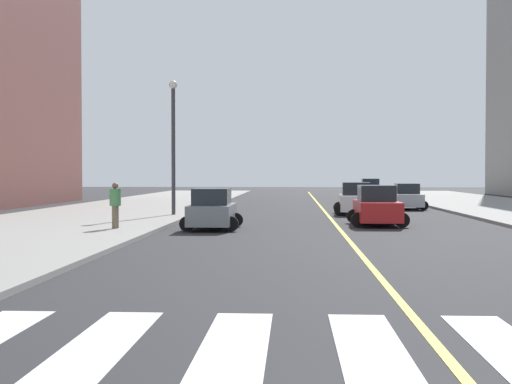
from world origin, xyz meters
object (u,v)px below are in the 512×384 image
at_px(car_gray_third, 212,210).
at_px(pedestrian_walking_west, 115,203).
at_px(street_lamp, 173,135).
at_px(car_silver_second, 407,197).
at_px(car_blue_nearest, 370,189).
at_px(car_red_fifth, 377,207).
at_px(car_white_fourth, 356,199).

bearing_deg(car_gray_third, pedestrian_walking_west, -156.42).
bearing_deg(street_lamp, car_gray_third, -68.59).
relative_size(car_silver_second, street_lamp, 0.54).
relative_size(pedestrian_walking_west, street_lamp, 0.26).
xyz_separation_m(car_silver_second, pedestrian_walking_west, (-14.25, -17.77, 0.36)).
bearing_deg(street_lamp, car_blue_nearest, 64.93).
relative_size(car_silver_second, car_red_fifth, 0.95).
height_order(car_white_fourth, street_lamp, street_lamp).
xyz_separation_m(car_white_fourth, street_lamp, (-9.78, -3.11, 3.46)).
xyz_separation_m(car_red_fifth, street_lamp, (-9.95, 4.95, 3.47)).
height_order(car_blue_nearest, car_silver_second, car_blue_nearest).
distance_m(car_blue_nearest, car_white_fourth, 25.92).
bearing_deg(car_blue_nearest, car_silver_second, 92.20).
distance_m(car_silver_second, street_lamp, 16.50).
relative_size(car_blue_nearest, street_lamp, 0.59).
relative_size(car_gray_third, car_red_fifth, 0.95).
relative_size(car_blue_nearest, car_silver_second, 1.09).
xyz_separation_m(car_gray_third, car_red_fifth, (7.02, 2.51, 0.04)).
bearing_deg(pedestrian_walking_west, car_silver_second, 145.32).
distance_m(car_silver_second, pedestrian_walking_west, 22.78).
relative_size(car_gray_third, street_lamp, 0.54).
height_order(car_red_fifth, pedestrian_walking_west, pedestrian_walking_west).
bearing_deg(car_silver_second, pedestrian_walking_west, 53.56).
distance_m(car_gray_third, car_red_fifth, 7.46).
bearing_deg(car_silver_second, car_blue_nearest, -87.45).
height_order(car_red_fifth, street_lamp, street_lamp).
bearing_deg(pedestrian_walking_west, car_red_fifth, 115.05).
xyz_separation_m(car_silver_second, car_red_fifth, (-3.61, -13.68, 0.06)).
height_order(car_white_fourth, pedestrian_walking_west, pedestrian_walking_west).
relative_size(car_silver_second, pedestrian_walking_west, 2.11).
xyz_separation_m(car_gray_third, pedestrian_walking_west, (-3.63, -1.58, 0.35)).
bearing_deg(pedestrian_walking_west, car_gray_third, 117.55).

